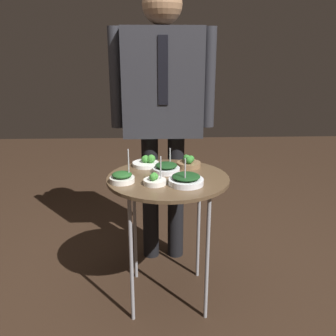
% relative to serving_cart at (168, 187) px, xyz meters
% --- Properties ---
extents(ground_plane, '(8.00, 8.00, 0.00)m').
position_rel_serving_cart_xyz_m(ground_plane, '(0.00, 0.00, -0.68)').
color(ground_plane, black).
extents(serving_cart, '(0.65, 0.65, 0.74)m').
position_rel_serving_cart_xyz_m(serving_cart, '(0.00, 0.00, 0.00)').
color(serving_cart, brown).
rests_on(serving_cart, ground_plane).
extents(bowl_spinach_back_right, '(0.15, 0.15, 0.13)m').
position_rel_serving_cart_xyz_m(bowl_spinach_back_right, '(-0.01, 0.08, 0.08)').
color(bowl_spinach_back_right, silver).
rests_on(bowl_spinach_back_right, serving_cart).
extents(bowl_broccoli_back_left, '(0.15, 0.15, 0.07)m').
position_rel_serving_cart_xyz_m(bowl_broccoli_back_left, '(-0.12, 0.20, 0.08)').
color(bowl_broccoli_back_left, white).
rests_on(bowl_broccoli_back_left, serving_cart).
extents(bowl_spinach_front_left, '(0.18, 0.18, 0.15)m').
position_rel_serving_cart_xyz_m(bowl_spinach_front_left, '(0.09, -0.11, 0.08)').
color(bowl_spinach_front_left, silver).
rests_on(bowl_spinach_front_left, serving_cart).
extents(bowl_broccoli_near_rim, '(0.11, 0.11, 0.14)m').
position_rel_serving_cart_xyz_m(bowl_broccoli_near_rim, '(-0.07, -0.11, 0.08)').
color(bowl_broccoli_near_rim, silver).
rests_on(bowl_broccoli_near_rim, serving_cart).
extents(bowl_spinach_mid_right, '(0.13, 0.13, 0.17)m').
position_rel_serving_cart_xyz_m(bowl_spinach_mid_right, '(-0.24, -0.07, 0.08)').
color(bowl_spinach_mid_right, silver).
rests_on(bowl_spinach_mid_right, serving_cart).
extents(bowl_broccoli_far_rim, '(0.14, 0.14, 0.07)m').
position_rel_serving_cart_xyz_m(bowl_broccoli_far_rim, '(0.12, 0.17, 0.08)').
color(bowl_broccoli_far_rim, brown).
rests_on(bowl_broccoli_far_rim, serving_cart).
extents(waiter_figure, '(0.64, 0.24, 1.74)m').
position_rel_serving_cart_xyz_m(waiter_figure, '(-0.02, 0.46, 0.42)').
color(waiter_figure, black).
rests_on(waiter_figure, ground_plane).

